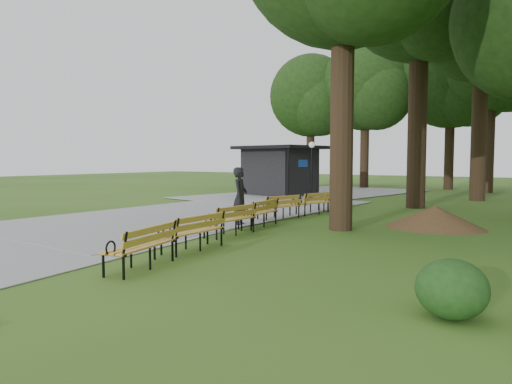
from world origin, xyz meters
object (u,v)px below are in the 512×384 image
Objects in this scene: bench_2 at (230,220)px; bench_6 at (333,199)px; bench_5 at (315,203)px; lamp_post at (312,158)px; person at (240,196)px; bench_4 at (279,207)px; lawn_tree_4 at (483,15)px; bench_0 at (140,246)px; bench_1 at (193,232)px; bench_3 at (258,213)px; dirt_mound at (435,217)px; kiosk at (280,171)px.

bench_2 is 7.77m from bench_6.
lamp_post is at bearing -137.75° from bench_5.
person is 10.76m from lamp_post.
bench_4 is 2.15m from bench_5.
bench_0 is at bearing -98.29° from lawn_tree_4.
lawn_tree_4 is at bearing -38.48° from person.
lamp_post is at bearing -146.94° from bench_4.
person is 17.20m from lawn_tree_4.
bench_6 is at bearing -24.36° from person.
bench_1 is at bearing -100.42° from lawn_tree_4.
person is 0.61× the size of lamp_post.
lamp_post is 17.04m from bench_0.
bench_6 is at bearing -53.47° from lamp_post.
lamp_post is at bearing -166.63° from bench_3.
bench_3 is at bearing 179.23° from bench_0.
dirt_mound is (5.37, 2.84, -0.59)m from person.
bench_1 is at bearing -119.53° from dirt_mound.
bench_4 is (-1.30, 6.07, 0.00)m from bench_1.
bench_6 is (-0.07, 1.80, 0.00)m from bench_5.
lawn_tree_4 is at bearing 159.21° from bench_0.
kiosk is 2.43× the size of bench_4.
lamp_post is at bearing -164.62° from bench_1.
bench_6 is 0.15× the size of lawn_tree_4.
bench_6 reaches higher than dirt_mound.
dirt_mound is at bearing 111.98° from bench_4.
bench_4 is at bearing -48.09° from kiosk.
dirt_mound is at bearing 149.45° from bench_1.
kiosk is at bearing 5.59° from person.
kiosk is (-5.49, 11.64, 0.51)m from person.
lamp_post reaches higher than dirt_mound.
bench_4 is at bearing -70.56° from lamp_post.
bench_5 is at bearing -174.44° from bench_2.
bench_6 is at bearing -170.77° from bench_4.
kiosk is 2.43× the size of bench_6.
lawn_tree_4 is (4.28, 9.99, 8.92)m from bench_5.
bench_0 is 4.34m from bench_2.
bench_5 is (-0.34, 5.96, 0.00)m from bench_2.
kiosk reaches higher than bench_2.
bench_6 is (3.21, -4.33, -1.77)m from lamp_post.
bench_4 is at bearing 4.19° from bench_5.
bench_6 is at bearing 147.12° from dirt_mound.
bench_1 is at bearing 25.72° from bench_4.
bench_0 and bench_3 have the same top height.
bench_2 is at bearing -179.18° from bench_0.
lamp_post is 1.61× the size of bench_4.
kiosk is 13.26m from lawn_tree_4.
dirt_mound is at bearing 146.06° from bench_0.
bench_4 and bench_6 have the same top height.
bench_2 is at bearing -134.12° from dirt_mound.
dirt_mound is 7.85m from bench_1.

